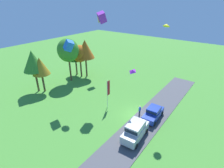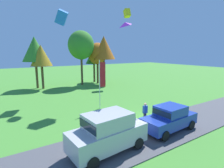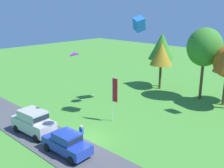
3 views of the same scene
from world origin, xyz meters
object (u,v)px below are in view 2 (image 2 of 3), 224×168
Objects in this scene: tree_lone_near at (81,45)px; kite_box_high_left at (62,17)px; tree_right_of_center at (35,49)px; tree_far_left at (104,48)px; tree_far_right at (94,55)px; kite_diamond_trailing_tail at (125,24)px; kite_box_near_flag at (127,13)px; car_sedan_near_entrance at (169,117)px; person_watching_sky at (145,113)px; car_suv_by_flagpole at (108,131)px; tree_left_of_center at (41,56)px; tree_center_back at (97,54)px; flag_banner at (102,78)px.

tree_lone_near is 6.09× the size of kite_box_high_left.
tree_far_left reaches higher than tree_right_of_center.
kite_diamond_trailing_tail reaches higher than tree_far_right.
kite_box_high_left is 14.03m from kite_box_near_flag.
car_sedan_near_entrance is 3.36× the size of kite_box_near_flag.
person_watching_sky is 22.18m from kite_box_near_flag.
tree_far_right reaches higher than car_suv_by_flagpole.
tree_left_of_center is 4.49× the size of kite_box_high_left.
tree_center_back is at bearing 76.52° from car_sedan_near_entrance.
kite_diamond_trailing_tail is at bearing -81.92° from tree_left_of_center.
flag_banner is (3.10, -13.31, -2.01)m from tree_left_of_center.
tree_far_left is 6.34× the size of kite_box_near_flag.
tree_far_right reaches higher than person_watching_sky.
car_suv_by_flagpole is 5.20m from car_sedan_near_entrance.
flag_banner is (-3.33, -12.98, -3.65)m from tree_lone_near.
flag_banner is 3.27× the size of kite_box_high_left.
tree_lone_near is (7.08, -1.37, 0.69)m from tree_right_of_center.
kite_diamond_trailing_tail is (-2.10, 2.74, 6.67)m from car_sedan_near_entrance.
kite_box_near_flag is at bearing -10.41° from tree_left_of_center.
tree_far_left is 7.35m from kite_box_near_flag.
tree_right_of_center reaches higher than tree_left_of_center.
car_sedan_near_entrance is at bearing -75.28° from person_watching_sky.
person_watching_sky is 0.21× the size of tree_right_of_center.
kite_box_near_flag is at bearing -25.03° from tree_center_back.
tree_right_of_center is 5.31× the size of kite_box_high_left.
tree_far_left is 5.57× the size of kite_box_high_left.
tree_lone_near is 6.94× the size of kite_box_near_flag.
tree_left_of_center is at bearing 100.11° from kite_box_high_left.
flag_banner is at bearing 82.90° from kite_diamond_trailing_tail.
tree_right_of_center reaches higher than flag_banner.
person_watching_sky is 19.54m from tree_center_back.
tree_far_right is at bearing 27.21° from tree_lone_near.
car_suv_by_flagpole reaches higher than person_watching_sky.
tree_right_of_center is at bearing 166.22° from kite_box_near_flag.
car_sedan_near_entrance is at bearing -103.48° from tree_center_back.
kite_box_near_flag is (4.81, -2.25, 7.02)m from tree_center_back.
tree_far_right is at bearing 69.67° from kite_diamond_trailing_tail.
kite_box_near_flag reaches higher than tree_center_back.
kite_box_high_left is (-1.27, 10.79, 2.01)m from kite_diamond_trailing_tail.
kite_box_high_left is at bearing 82.32° from car_suv_by_flagpole.
tree_lone_near reaches higher than tree_far_left.
kite_diamond_trailing_tail is 0.58× the size of kite_box_high_left.
car_sedan_near_entrance is at bearing -102.86° from tree_far_right.
tree_center_back is at bearing 63.71° from flag_banner.
tree_lone_near is 3.37m from tree_center_back.
tree_left_of_center is at bearing 102.46° from person_watching_sky.
tree_far_right is (3.22, 1.65, -1.75)m from tree_lone_near.
kite_diamond_trailing_tail is at bearing 127.47° from car_sedan_near_entrance.
tree_far_right is at bearing 64.99° from car_suv_by_flagpole.
kite_box_high_left is (-8.97, -5.70, 3.32)m from tree_far_left.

